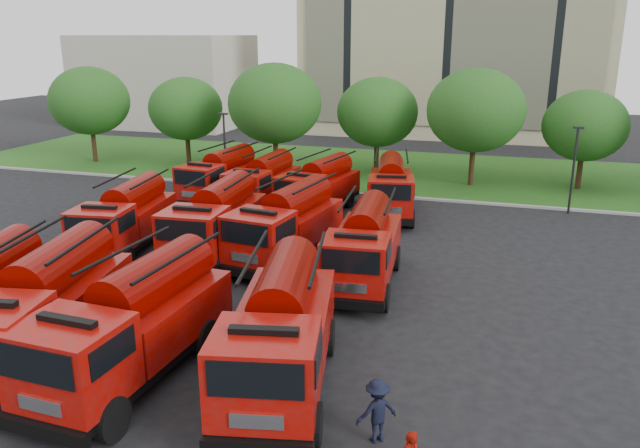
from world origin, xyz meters
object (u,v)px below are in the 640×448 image
Objects in this scene: fire_truck_9 at (263,182)px; firefighter_1 at (106,384)px; fire_truck_4 at (126,218)px; firefighter_4 at (147,328)px; fire_truck_1 at (44,307)px; fire_truck_10 at (319,186)px; fire_truck_11 at (391,187)px; firefighter_0 at (96,390)px; firefighter_3 at (376,440)px; firefighter_5 at (348,259)px; fire_truck_8 at (221,176)px; fire_truck_6 at (287,224)px; fire_truck_2 at (133,324)px; fire_truck_3 at (280,330)px; fire_truck_7 at (364,246)px; fire_truck_5 at (216,220)px.

fire_truck_9 is 4.58× the size of firefighter_1.
firefighter_4 is at bearing -60.93° from fire_truck_4.
fire_truck_10 is at bearing 69.85° from fire_truck_1.
firefighter_4 is (5.49, -7.22, -1.65)m from fire_truck_4.
fire_truck_11 reaches higher than fire_truck_10.
firefighter_3 is (8.46, 0.09, 0.00)m from firefighter_0.
fire_truck_1 reaches higher than fire_truck_11.
firefighter_5 is at bearing 90.02° from firefighter_1.
fire_truck_9 is at bearing 62.21° from fire_truck_4.
fire_truck_11 is 21.40m from firefighter_3.
firefighter_3 is at bearing -90.79° from fire_truck_11.
fire_truck_8 is at bearing 89.20° from fire_truck_1.
fire_truck_8 is at bearing 138.29° from fire_truck_6.
firefighter_3 is at bearing -45.24° from fire_truck_4.
fire_truck_2 is 21.28m from fire_truck_8.
firefighter_1 is at bearing -78.79° from fire_truck_9.
fire_truck_8 reaches higher than firefighter_1.
fire_truck_8 reaches higher than firefighter_0.
fire_truck_3 is at bearing 35.16° from firefighter_1.
firefighter_4 is (2.16, -16.60, -1.56)m from fire_truck_9.
fire_truck_1 is 3.80m from firefighter_4.
fire_truck_9 is at bearing 80.45° from fire_truck_1.
fire_truck_3 reaches higher than fire_truck_11.
fire_truck_7 is at bearing -46.98° from fire_truck_9.
fire_truck_11 is 4.45× the size of firefighter_0.
fire_truck_6 is (-3.55, 10.32, -0.07)m from fire_truck_3.
fire_truck_3 is 5.46× the size of firefighter_1.
fire_truck_7 is 4.94× the size of firefighter_1.
firefighter_4 is at bearing -118.64° from fire_truck_11.
fire_truck_8 is 1.04× the size of fire_truck_9.
fire_truck_11 is (3.98, 20.10, -0.17)m from fire_truck_2.
firefighter_4 is (-1.42, -16.40, -1.58)m from fire_truck_10.
fire_truck_1 is 1.21× the size of fire_truck_9.
fire_truck_1 reaches higher than fire_truck_8.
fire_truck_8 is 1.00× the size of fire_truck_10.
firefighter_0 is at bearing -38.02° from firefighter_3.
fire_truck_7 is at bearing -15.84° from fire_truck_6.
fire_truck_3 is 5.79m from firefighter_0.
fire_truck_11 is 8.18m from firefighter_5.
fire_truck_10 is 21.78m from firefighter_3.
fire_truck_10 is (-0.95, 8.17, -0.15)m from fire_truck_6.
fire_truck_2 is 3.80m from firefighter_4.
fire_truck_10 is 0.97× the size of fire_truck_11.
fire_truck_6 reaches higher than firefighter_3.
fire_truck_5 is 11.69m from firefighter_1.
firefighter_0 is at bearing -81.58° from fire_truck_10.
fire_truck_6 is 8.22m from fire_truck_10.
fire_truck_4 is (-3.67, 10.00, -0.18)m from fire_truck_1.
fire_truck_3 reaches higher than firefighter_0.
fire_truck_8 is 4.12× the size of firefighter_3.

